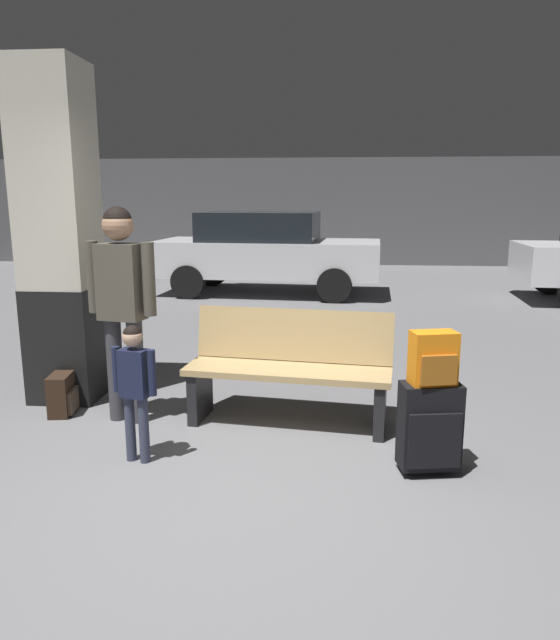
% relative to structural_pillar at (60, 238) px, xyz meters
% --- Properties ---
extents(ground_plane, '(18.00, 18.00, 0.10)m').
position_rel_structural_pillar_xyz_m(ground_plane, '(1.78, 2.17, -1.47)').
color(ground_plane, slate).
extents(garage_back_wall, '(18.00, 0.12, 2.80)m').
position_rel_structural_pillar_xyz_m(garage_back_wall, '(1.78, 11.03, -0.02)').
color(garage_back_wall, '#565658').
rests_on(garage_back_wall, ground_plane).
extents(structural_pillar, '(0.57, 0.57, 2.87)m').
position_rel_structural_pillar_xyz_m(structural_pillar, '(0.00, 0.00, 0.00)').
color(structural_pillar, black).
rests_on(structural_pillar, ground_plane).
extents(bench, '(1.65, 0.72, 0.89)m').
position_rel_structural_pillar_xyz_m(bench, '(2.01, -0.44, -0.98)').
color(bench, tan).
rests_on(bench, ground_plane).
extents(suitcase, '(0.41, 0.29, 0.60)m').
position_rel_structural_pillar_xyz_m(suitcase, '(2.98, -1.25, -1.10)').
color(suitcase, black).
rests_on(suitcase, ground_plane).
extents(backpack_bright, '(0.31, 0.24, 0.34)m').
position_rel_structural_pillar_xyz_m(backpack_bright, '(2.98, -1.25, -0.65)').
color(backpack_bright, orange).
rests_on(backpack_bright, suitcase).
extents(child, '(0.31, 0.22, 0.95)m').
position_rel_structural_pillar_xyz_m(child, '(1.04, -1.25, -0.84)').
color(child, '#33384C').
rests_on(child, ground_plane).
extents(adult, '(0.57, 0.26, 1.70)m').
position_rel_structural_pillar_xyz_m(adult, '(0.71, -0.52, -0.37)').
color(adult, '#38383D').
rests_on(adult, ground_plane).
extents(backpack_dark_floor, '(0.23, 0.30, 0.34)m').
position_rel_structural_pillar_xyz_m(backpack_dark_floor, '(0.13, -0.44, -1.26)').
color(backpack_dark_floor, black).
rests_on(backpack_dark_floor, ground_plane).
extents(parked_car_far, '(4.21, 2.02, 1.51)m').
position_rel_structural_pillar_xyz_m(parked_car_far, '(1.09, 5.97, -0.62)').
color(parked_car_far, silver).
rests_on(parked_car_far, ground_plane).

